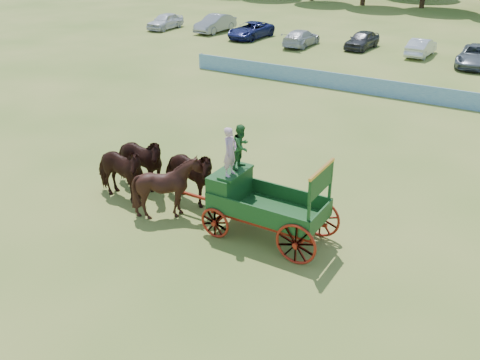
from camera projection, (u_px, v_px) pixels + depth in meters
name	position (u px, v px, depth m)	size (l,w,h in m)	color
ground	(231.00, 227.00, 18.77)	(160.00, 160.00, 0.00)	#9B9146
horse_lead_left	(119.00, 172.00, 20.12)	(1.25, 2.73, 2.31)	black
horse_lead_right	(138.00, 162.00, 20.97)	(1.25, 2.73, 2.31)	black
horse_wheel_left	(169.00, 187.00, 19.00)	(1.87, 2.10, 2.31)	black
horse_wheel_right	(188.00, 176.00, 19.85)	(1.25, 2.73, 2.31)	black
farm_dray	(249.00, 188.00, 17.85)	(6.00, 2.00, 3.80)	#9C190F
sponsor_banner	(372.00, 87.00, 32.87)	(26.00, 0.08, 1.05)	#1E67A5
parked_cars	(374.00, 43.00, 43.60)	(47.09, 6.61, 1.63)	silver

